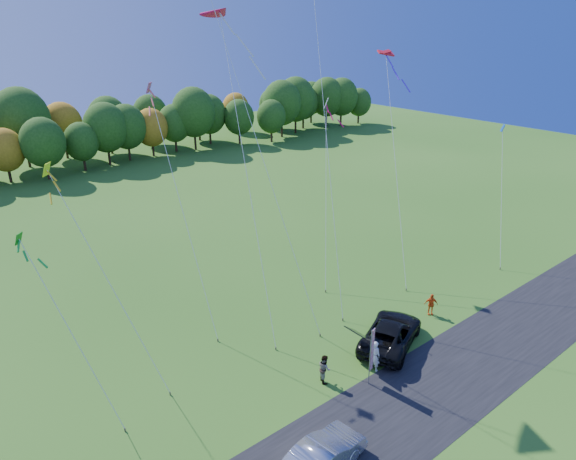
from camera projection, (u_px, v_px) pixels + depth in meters
ground at (353, 370)px, 30.06m from camera, size 160.00×160.00×0.00m
asphalt_strip at (407, 407)px, 27.19m from camera, size 90.00×6.00×0.01m
tree_line at (60, 172)px, 69.54m from camera, size 116.00×12.00×10.00m
black_suv at (391, 333)px, 32.16m from camera, size 6.64×4.95×1.68m
silver_sedan at (321, 458)px, 22.98m from camera, size 5.15×2.43×1.63m
person_tailgate_a at (375, 356)px, 29.76m from camera, size 0.55×0.76×1.95m
person_tailgate_b at (324, 368)px, 28.88m from camera, size 0.93×1.02×1.70m
person_east at (431, 304)px, 35.54m from camera, size 0.95×0.90×1.58m
feather_flag at (372, 350)px, 28.29m from camera, size 0.45×0.21×3.53m
kite_delta_blue at (247, 109)px, 30.74m from camera, size 4.86×11.41×29.04m
kite_parafoil_orange at (323, 95)px, 35.34m from camera, size 7.59×11.85×28.97m
kite_delta_red at (247, 172)px, 31.48m from camera, size 3.15×8.68×20.93m
kite_parafoil_rainbow at (396, 166)px, 40.35m from camera, size 6.93×8.79×17.15m
kite_diamond_yellow at (109, 282)px, 27.50m from camera, size 3.22×7.42×12.46m
kite_diamond_green at (74, 337)px, 24.39m from camera, size 2.73×4.29×10.37m
kite_diamond_white at (326, 194)px, 39.65m from camera, size 5.45×6.23×13.74m
kite_diamond_pink at (178, 192)px, 32.00m from camera, size 1.11×7.00×15.84m
kite_diamond_blue_low at (501, 197)px, 42.59m from camera, size 4.18×4.18×11.29m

